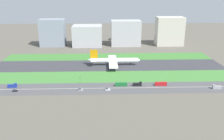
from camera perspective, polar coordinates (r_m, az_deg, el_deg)
ground_plane at (r=296.87m, az=-0.79°, el=1.11°), size 800.00×800.00×0.00m
runway at (r=296.85m, az=-0.79°, el=1.12°), size 280.00×46.00×0.10m
grass_median_north at (r=336.23m, az=-0.94°, el=3.19°), size 280.00×36.00×0.10m
grass_median_south at (r=257.99m, az=-0.60°, el=-1.58°), size 280.00×36.00×0.10m
highway at (r=228.17m, az=-0.40°, el=-4.31°), size 280.00×28.00×0.10m
highway_centerline at (r=228.15m, az=-0.40°, el=-4.30°), size 266.00×0.50×0.01m
airliner at (r=295.24m, az=0.26°, el=2.28°), size 65.00×56.00×19.70m
bus_1 at (r=232.63m, az=2.20°, el=-3.40°), size 11.60×2.50×3.50m
truck_1 at (r=246.54m, az=23.57°, el=-3.75°), size 8.40×2.50×4.00m
truck_0 at (r=248.10m, az=-22.53°, el=-3.48°), size 8.40×2.50×4.00m
car_2 at (r=237.80m, az=-22.08°, el=-4.54°), size 4.40×1.80×2.00m
car_1 at (r=224.26m, az=-7.52°, el=-4.66°), size 4.40×1.80×2.00m
bus_0 at (r=238.46m, az=11.51°, el=-3.22°), size 11.60×2.50×3.50m
car_0 at (r=223.17m, az=-1.08°, el=-4.61°), size 4.40×1.80×2.00m
truck_2 at (r=234.33m, az=6.07°, el=-3.37°), size 8.40×2.50×4.00m
traffic_light at (r=239.83m, az=-7.57°, el=-2.24°), size 0.36×0.50×7.20m
terminal_building at (r=411.67m, az=-13.92°, el=8.60°), size 39.94×24.52×43.99m
hangar_building at (r=404.71m, az=-5.82°, el=8.13°), size 47.59×37.83×33.60m
office_tower at (r=404.78m, az=3.28°, el=8.75°), size 48.19×27.28×41.37m
cargo_warehouse at (r=417.32m, az=13.45°, el=8.95°), size 44.63×26.59×46.70m
fuel_tank_west at (r=450.81m, az=1.71°, el=7.94°), size 25.99×25.99×13.12m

